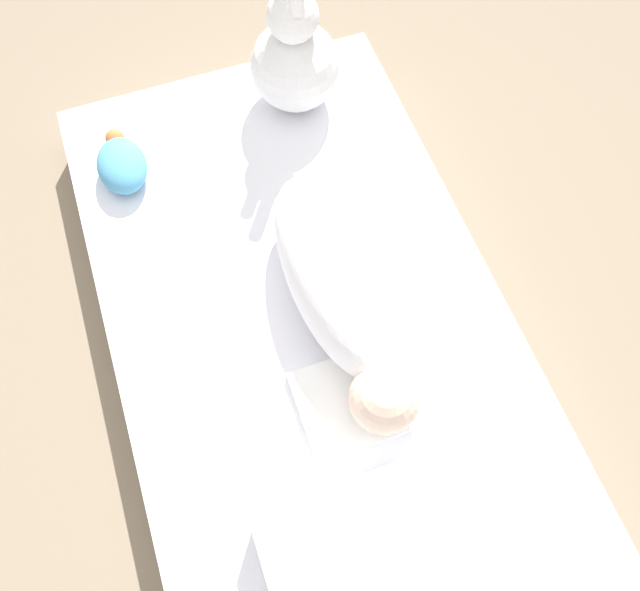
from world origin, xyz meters
The scene contains 7 objects.
ground_plane centered at (0.00, 0.00, 0.00)m, with size 12.00×12.00×0.00m, color #7A6B56.
bed_mattress centered at (0.00, 0.00, 0.06)m, with size 1.40×0.78×0.13m.
burp_cloth centered at (-0.19, -0.01, 0.14)m, with size 0.18×0.19×0.02m.
swaddled_baby centered at (0.01, -0.06, 0.22)m, with size 0.55×0.18×0.18m.
pillow centered at (-0.49, 0.06, 0.18)m, with size 0.32×0.31×0.11m.
bunny_plush centered at (0.55, -0.16, 0.25)m, with size 0.20×0.20×0.38m.
turtle_plush centered at (0.47, 0.27, 0.16)m, with size 0.18×0.11×0.07m.
Camera 1 is at (-0.46, 0.14, 1.28)m, focal length 35.00 mm.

